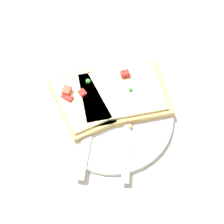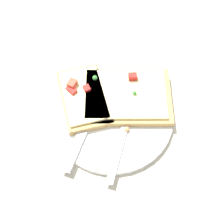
{
  "view_description": "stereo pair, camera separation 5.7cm",
  "coord_description": "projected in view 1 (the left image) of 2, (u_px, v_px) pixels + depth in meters",
  "views": [
    {
      "loc": [
        -0.18,
        0.22,
        0.51
      ],
      "look_at": [
        0.0,
        0.0,
        0.02
      ],
      "focal_mm": 50.0,
      "sensor_mm": 36.0,
      "label": 1
    },
    {
      "loc": [
        -0.22,
        0.18,
        0.51
      ],
      "look_at": [
        0.0,
        0.0,
        0.02
      ],
      "focal_mm": 50.0,
      "sensor_mm": 36.0,
      "label": 2
    }
  ],
  "objects": [
    {
      "name": "ground_plane",
      "position": [
        112.0,
        118.0,
        0.59
      ],
      "size": [
        4.0,
        4.0,
        0.0
      ],
      "primitive_type": "plane",
      "color": "#BCB29E"
    },
    {
      "name": "fork",
      "position": [
        128.0,
        119.0,
        0.57
      ],
      "size": [
        0.14,
        0.18,
        0.01
      ],
      "rotation": [
        0.0,
        0.0,
        5.35
      ],
      "color": "silver",
      "rests_on": "plate"
    },
    {
      "name": "crumb_scatter",
      "position": [
        105.0,
        105.0,
        0.58
      ],
      "size": [
        0.14,
        0.05,
        0.01
      ],
      "color": "tan",
      "rests_on": "plate"
    },
    {
      "name": "pizza_slice_main",
      "position": [
        122.0,
        94.0,
        0.59
      ],
      "size": [
        0.2,
        0.21,
        0.03
      ],
      "rotation": [
        0.0,
        0.0,
        0.9
      ],
      "color": "tan",
      "rests_on": "plate"
    },
    {
      "name": "pizza_slice_corner",
      "position": [
        81.0,
        102.0,
        0.58
      ],
      "size": [
        0.16,
        0.13,
        0.03
      ],
      "rotation": [
        0.0,
        0.0,
        2.72
      ],
      "color": "tan",
      "rests_on": "plate"
    },
    {
      "name": "plate",
      "position": [
        112.0,
        116.0,
        0.58
      ],
      "size": [
        0.23,
        0.23,
        0.01
      ],
      "color": "white",
      "rests_on": "ground"
    },
    {
      "name": "knife",
      "position": [
        88.0,
        133.0,
        0.56
      ],
      "size": [
        0.13,
        0.18,
        0.01
      ],
      "rotation": [
        0.0,
        0.0,
        5.28
      ],
      "color": "silver",
      "rests_on": "plate"
    }
  ]
}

